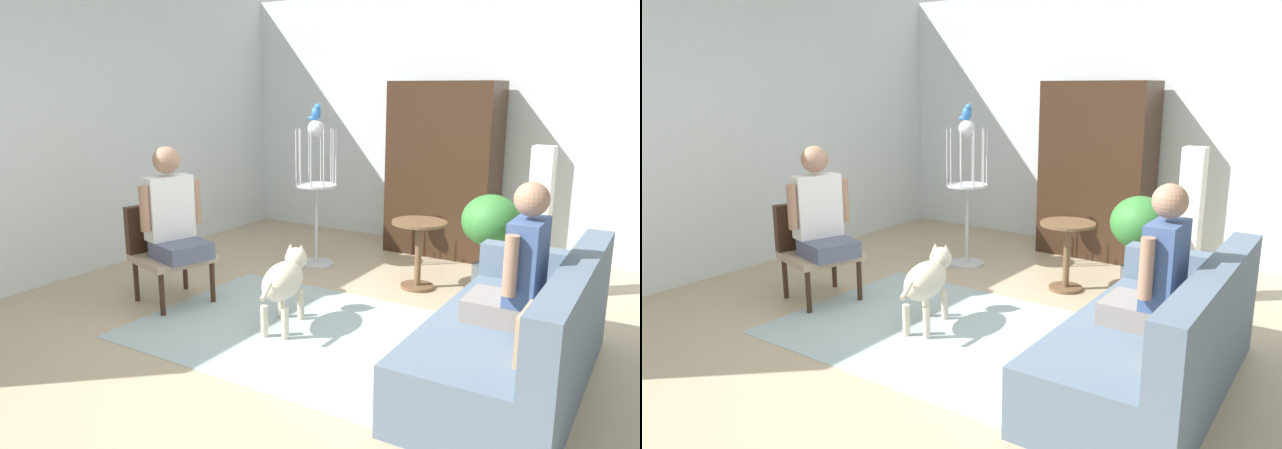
{
  "view_description": "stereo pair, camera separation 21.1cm",
  "coord_description": "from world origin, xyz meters",
  "views": [
    {
      "loc": [
        2.26,
        -3.52,
        1.83
      ],
      "look_at": [
        0.02,
        0.07,
        0.85
      ],
      "focal_mm": 33.49,
      "sensor_mm": 36.0,
      "label": 1
    },
    {
      "loc": [
        2.43,
        -3.4,
        1.83
      ],
      "look_at": [
        0.02,
        0.07,
        0.85
      ],
      "focal_mm": 33.49,
      "sensor_mm": 36.0,
      "label": 2
    }
  ],
  "objects": [
    {
      "name": "potted_plant",
      "position": [
        0.84,
        1.59,
        0.6
      ],
      "size": [
        0.51,
        0.51,
        0.91
      ],
      "color": "#4C5156",
      "rests_on": "ground"
    },
    {
      "name": "column_lamp",
      "position": [
        1.19,
        1.79,
        0.66
      ],
      "size": [
        0.2,
        0.2,
        1.34
      ],
      "color": "#4C4742",
      "rests_on": "ground"
    },
    {
      "name": "person_on_armchair",
      "position": [
        -1.38,
        -0.02,
        0.79
      ],
      "size": [
        0.57,
        0.56,
        0.92
      ],
      "color": "#515870"
    },
    {
      "name": "couch",
      "position": [
        1.49,
        0.06,
        0.29
      ],
      "size": [
        0.9,
        1.97,
        0.84
      ],
      "color": "slate",
      "rests_on": "ground"
    },
    {
      "name": "dog",
      "position": [
        -0.29,
        0.05,
        0.38
      ],
      "size": [
        0.42,
        0.86,
        0.59
      ],
      "color": "beige",
      "rests_on": "ground"
    },
    {
      "name": "area_rug",
      "position": [
        0.08,
        0.04,
        0.0
      ],
      "size": [
        2.9,
        1.83,
        0.01
      ],
      "primitive_type": "cube",
      "color": "#9EB2B7",
      "rests_on": "ground"
    },
    {
      "name": "ground_plane",
      "position": [
        0.0,
        0.0,
        0.0
      ],
      "size": [
        7.39,
        7.39,
        0.0
      ],
      "primitive_type": "plane",
      "color": "tan"
    },
    {
      "name": "round_end_table",
      "position": [
        0.23,
        1.44,
        0.41
      ],
      "size": [
        0.5,
        0.5,
        0.64
      ],
      "color": "brown",
      "rests_on": "ground"
    },
    {
      "name": "person_on_couch",
      "position": [
        1.45,
        0.03,
        0.77
      ],
      "size": [
        0.44,
        0.53,
        0.87
      ],
      "color": "gray"
    },
    {
      "name": "armchair",
      "position": [
        -1.52,
        0.02,
        0.49
      ],
      "size": [
        0.71,
        0.71,
        0.84
      ],
      "color": "#382316",
      "rests_on": "ground"
    },
    {
      "name": "bird_cage_stand",
      "position": [
        -0.96,
        1.56,
        0.8
      ],
      "size": [
        0.42,
        0.42,
        1.5
      ],
      "color": "silver",
      "rests_on": "ground"
    },
    {
      "name": "left_wall",
      "position": [
        -2.83,
        0.3,
        1.45
      ],
      "size": [
        0.12,
        6.76,
        2.9
      ],
      "primitive_type": "cube",
      "color": "silver",
      "rests_on": "ground"
    },
    {
      "name": "parrot",
      "position": [
        -0.96,
        1.56,
        1.58
      ],
      "size": [
        0.17,
        0.1,
        0.16
      ],
      "color": "blue",
      "rests_on": "bird_cage_stand"
    },
    {
      "name": "armoire_cabinet",
      "position": [
        -0.04,
        2.73,
        0.94
      ],
      "size": [
        1.15,
        0.56,
        1.89
      ],
      "primitive_type": "cube",
      "color": "#382316",
      "rests_on": "ground"
    },
    {
      "name": "back_wall",
      "position": [
        0.0,
        3.14,
        1.45
      ],
      "size": [
        6.15,
        0.12,
        2.9
      ],
      "primitive_type": "cube",
      "color": "silver",
      "rests_on": "ground"
    }
  ]
}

